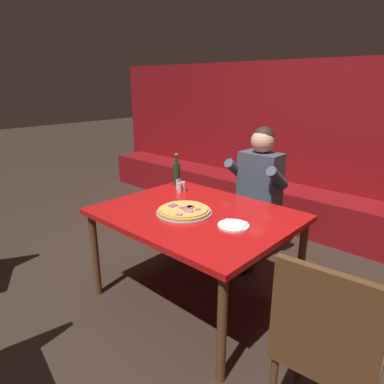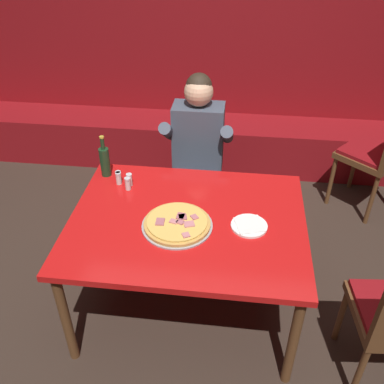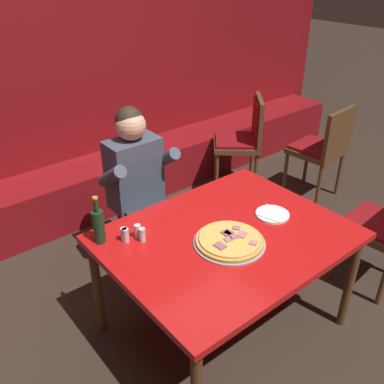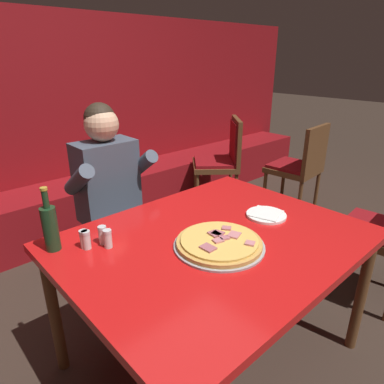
% 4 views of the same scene
% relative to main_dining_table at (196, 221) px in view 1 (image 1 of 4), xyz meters
% --- Properties ---
extents(ground_plane, '(24.00, 24.00, 0.00)m').
position_rel_main_dining_table_xyz_m(ground_plane, '(0.00, 0.00, -0.67)').
color(ground_plane, '#33261E').
extents(booth_wall_panel, '(6.80, 0.16, 1.90)m').
position_rel_main_dining_table_xyz_m(booth_wall_panel, '(0.00, 2.18, 0.28)').
color(booth_wall_panel, maroon).
rests_on(booth_wall_panel, ground_plane).
extents(booth_bench, '(6.46, 0.48, 0.46)m').
position_rel_main_dining_table_xyz_m(booth_bench, '(0.00, 1.86, -0.44)').
color(booth_bench, maroon).
rests_on(booth_bench, ground_plane).
extents(main_dining_table, '(1.38, 1.09, 0.74)m').
position_rel_main_dining_table_xyz_m(main_dining_table, '(0.00, 0.00, 0.00)').
color(main_dining_table, brown).
rests_on(main_dining_table, ground_plane).
extents(pizza, '(0.41, 0.41, 0.05)m').
position_rel_main_dining_table_xyz_m(pizza, '(-0.05, -0.07, 0.09)').
color(pizza, '#9E9EA3').
rests_on(pizza, main_dining_table).
extents(plate_white_paper, '(0.21, 0.21, 0.02)m').
position_rel_main_dining_table_xyz_m(plate_white_paper, '(0.36, -0.03, 0.08)').
color(plate_white_paper, white).
rests_on(plate_white_paper, main_dining_table).
extents(beer_bottle, '(0.07, 0.07, 0.29)m').
position_rel_main_dining_table_xyz_m(beer_bottle, '(-0.60, 0.41, 0.18)').
color(beer_bottle, '#19381E').
rests_on(beer_bottle, main_dining_table).
extents(shaker_red_pepper_flakes, '(0.04, 0.04, 0.09)m').
position_rel_main_dining_table_xyz_m(shaker_red_pepper_flakes, '(-0.49, 0.31, 0.11)').
color(shaker_red_pepper_flakes, silver).
rests_on(shaker_red_pepper_flakes, main_dining_table).
extents(shaker_parmesan, '(0.04, 0.04, 0.09)m').
position_rel_main_dining_table_xyz_m(shaker_parmesan, '(-0.42, 0.30, 0.11)').
color(shaker_parmesan, silver).
rests_on(shaker_parmesan, main_dining_table).
extents(shaker_oregano, '(0.04, 0.04, 0.09)m').
position_rel_main_dining_table_xyz_m(shaker_oregano, '(-0.50, 0.33, 0.11)').
color(shaker_oregano, silver).
rests_on(shaker_oregano, main_dining_table).
extents(shaker_black_pepper, '(0.04, 0.04, 0.09)m').
position_rel_main_dining_table_xyz_m(shaker_black_pepper, '(-0.42, 0.26, 0.11)').
color(shaker_black_pepper, silver).
rests_on(shaker_black_pepper, main_dining_table).
extents(diner_seated_blue_shirt, '(0.53, 0.53, 1.27)m').
position_rel_main_dining_table_xyz_m(diner_seated_blue_shirt, '(-0.04, 0.85, 0.03)').
color(diner_seated_blue_shirt, black).
rests_on(diner_seated_blue_shirt, ground_plane).
extents(dining_chair_near_left, '(0.48, 0.48, 0.96)m').
position_rel_main_dining_table_xyz_m(dining_chair_near_left, '(1.17, -0.42, -0.11)').
color(dining_chair_near_left, brown).
rests_on(dining_chair_near_left, ground_plane).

